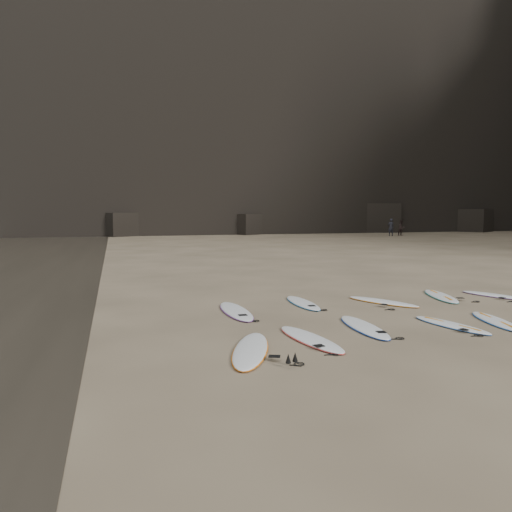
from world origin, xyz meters
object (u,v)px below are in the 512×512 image
(person_a, at_px, (391,227))
(person_b, at_px, (401,228))
(surfboard_4, at_px, (496,321))
(surfboard_5, at_px, (236,311))
(surfboard_3, at_px, (451,325))
(surfboard_7, at_px, (383,301))
(surfboard_1, at_px, (310,338))
(surfboard_2, at_px, (364,327))
(surfboard_8, at_px, (441,296))
(surfboard_9, at_px, (495,295))
(surfboard_6, at_px, (303,303))
(surfboard_0, at_px, (251,349))

(person_a, bearing_deg, person_b, -153.56)
(surfboard_4, height_order, surfboard_5, surfboard_5)
(surfboard_3, height_order, surfboard_5, surfboard_5)
(surfboard_4, xyz_separation_m, surfboard_5, (-5.98, 2.95, 0.01))
(surfboard_5, height_order, surfboard_7, surfboard_5)
(surfboard_1, bearing_deg, surfboard_2, 13.98)
(surfboard_8, bearing_deg, surfboard_7, -154.80)
(surfboard_1, bearing_deg, surfboard_9, 15.69)
(surfboard_4, xyz_separation_m, surfboard_9, (2.72, 3.12, -0.00))
(surfboard_1, distance_m, surfboard_6, 4.17)
(surfboard_3, relative_size, surfboard_5, 0.82)
(surfboard_2, height_order, surfboard_8, surfboard_8)
(person_b, bearing_deg, surfboard_4, -127.14)
(surfboard_8, distance_m, surfboard_9, 1.81)
(surfboard_7, height_order, person_a, person_a)
(surfboard_1, bearing_deg, person_b, 47.43)
(surfboard_0, relative_size, surfboard_5, 1.00)
(surfboard_3, distance_m, surfboard_6, 4.38)
(surfboard_8, height_order, person_a, person_a)
(surfboard_3, bearing_deg, surfboard_9, 25.87)
(surfboard_0, xyz_separation_m, surfboard_3, (5.25, 0.77, -0.01))
(surfboard_3, xyz_separation_m, surfboard_9, (4.06, 3.17, 0.00))
(surfboard_5, bearing_deg, surfboard_0, -99.36)
(surfboard_6, relative_size, surfboard_7, 1.00)
(surfboard_6, bearing_deg, surfboard_9, -3.04)
(surfboard_1, distance_m, person_b, 46.24)
(surfboard_1, relative_size, surfboard_4, 1.10)
(surfboard_1, distance_m, surfboard_2, 1.77)
(surfboard_3, bearing_deg, surfboard_1, 172.43)
(surfboard_7, relative_size, surfboard_9, 1.08)
(person_a, bearing_deg, surfboard_2, 64.59)
(surfboard_0, distance_m, surfboard_2, 3.31)
(person_a, bearing_deg, surfboard_4, 68.87)
(surfboard_7, bearing_deg, surfboard_2, -155.12)
(surfboard_3, xyz_separation_m, surfboard_7, (-0.02, 3.17, 0.00))
(surfboard_6, bearing_deg, surfboard_7, -9.91)
(surfboard_9, bearing_deg, surfboard_7, 157.88)
(surfboard_9, xyz_separation_m, person_a, (16.62, 34.06, 0.89))
(surfboard_4, bearing_deg, person_b, 75.60)
(surfboard_1, xyz_separation_m, surfboard_9, (7.84, 3.46, -0.00))
(surfboard_0, bearing_deg, surfboard_5, 101.58)
(surfboard_3, distance_m, person_b, 43.96)
(surfboard_9, bearing_deg, surfboard_4, -153.16)
(surfboard_4, relative_size, surfboard_7, 0.95)
(surfboard_6, bearing_deg, surfboard_5, -162.66)
(surfboard_4, bearing_deg, surfboard_8, 89.51)
(surfboard_3, bearing_deg, surfboard_6, 111.62)
(surfboard_4, xyz_separation_m, surfboard_8, (0.94, 3.47, 0.00))
(surfboard_2, xyz_separation_m, surfboard_3, (2.14, -0.37, -0.00))
(surfboard_6, distance_m, person_a, 40.78)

